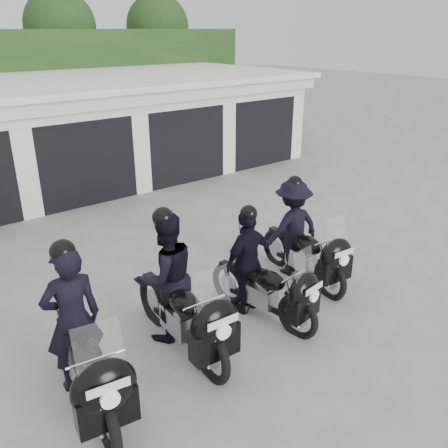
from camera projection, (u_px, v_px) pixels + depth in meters
ground at (220, 284)px, 8.66m from camera, size 80.00×80.00×0.00m
garage_block at (50, 135)px, 13.92m from camera, size 16.40×6.80×2.96m
background_vegetation at (6, 75)px, 17.12m from camera, size 20.00×3.90×5.80m
police_bike_a at (81, 344)px, 5.65m from camera, size 0.95×2.45×2.14m
police_bike_b at (174, 289)px, 6.74m from camera, size 1.01×2.46×2.14m
police_bike_c at (256, 270)px, 7.48m from camera, size 1.09×2.17×1.89m
police_bike_d at (298, 235)px, 8.66m from camera, size 1.25×2.26×1.97m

